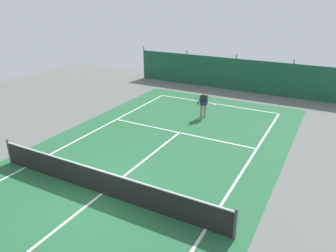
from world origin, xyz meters
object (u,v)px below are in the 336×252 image
tennis_ball_near_player (122,126)px  tennis_net (101,182)px  tennis_player (203,102)px  parked_car (218,69)px

tennis_ball_near_player → tennis_net: bearing=-60.8°
tennis_player → parked_car: bearing=-89.8°
tennis_net → parked_car: (-2.31, 18.61, 0.33)m
tennis_player → tennis_ball_near_player: 4.91m
tennis_net → tennis_ball_near_player: 6.48m
tennis_net → tennis_player: (0.20, 9.12, 0.45)m
tennis_ball_near_player → parked_car: parked_car is taller
tennis_player → tennis_ball_near_player: (-3.35, -3.47, -0.93)m
tennis_player → tennis_net: bearing=74.0°
tennis_ball_near_player → parked_car: size_ratio=0.02×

